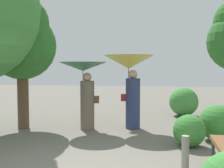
# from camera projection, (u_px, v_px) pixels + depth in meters

# --- Properties ---
(person_left) EXTENTS (1.34, 1.34, 1.87)m
(person_left) POSITION_uv_depth(u_px,v_px,m) (84.00, 79.00, 7.52)
(person_left) COLOR #6B5B4C
(person_left) RESTS_ON ground
(person_right) EXTENTS (1.40, 1.40, 2.06)m
(person_right) POSITION_uv_depth(u_px,v_px,m) (130.00, 72.00, 7.63)
(person_right) COLOR navy
(person_right) RESTS_ON ground
(tree_mid_left) EXTENTS (1.90, 1.90, 3.71)m
(tree_mid_left) POSITION_uv_depth(u_px,v_px,m) (22.00, 39.00, 7.60)
(tree_mid_left) COLOR brown
(tree_mid_left) RESTS_ON ground
(bush_path_left) EXTENTS (0.71, 0.71, 0.71)m
(bush_path_left) POSITION_uv_depth(u_px,v_px,m) (189.00, 131.00, 5.95)
(bush_path_left) COLOR #387F33
(bush_path_left) RESTS_ON ground
(bush_path_right) EXTENTS (0.85, 0.85, 0.85)m
(bush_path_right) POSITION_uv_depth(u_px,v_px,m) (217.00, 123.00, 6.43)
(bush_path_right) COLOR #387F33
(bush_path_right) RESTS_ON ground
(bush_far_side) EXTENTS (1.01, 1.01, 1.01)m
(bush_far_side) POSITION_uv_depth(u_px,v_px,m) (184.00, 102.00, 9.62)
(bush_far_side) COLOR #428C3D
(bush_far_side) RESTS_ON ground
(path_marker_post) EXTENTS (0.12, 0.12, 0.64)m
(path_marker_post) POSITION_uv_depth(u_px,v_px,m) (185.00, 156.00, 4.38)
(path_marker_post) COLOR gray
(path_marker_post) RESTS_ON ground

